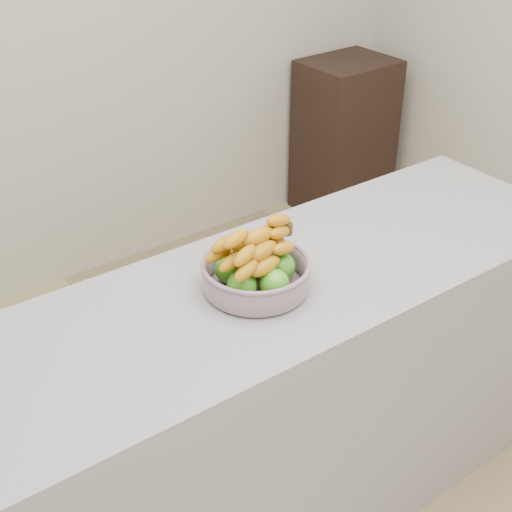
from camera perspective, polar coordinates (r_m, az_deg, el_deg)
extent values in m
cube|color=gray|center=(2.17, 1.23, -11.98)|extent=(2.00, 0.60, 0.90)
cube|color=black|center=(4.06, 7.06, 9.43)|extent=(0.48, 0.39, 0.86)
cylinder|color=#9DAEBC|center=(1.86, 0.00, -2.48)|extent=(0.24, 0.24, 0.01)
torus|color=#9DAEBC|center=(1.82, 0.00, -0.61)|extent=(0.28, 0.28, 0.01)
sphere|color=#349B1A|center=(1.79, 1.50, -2.25)|extent=(0.08, 0.08, 0.08)
sphere|color=#349B1A|center=(1.86, 2.00, -0.86)|extent=(0.08, 0.08, 0.08)
sphere|color=#349B1A|center=(1.89, -0.20, -0.17)|extent=(0.08, 0.08, 0.08)
sphere|color=#349B1A|center=(1.85, -2.14, -1.07)|extent=(0.08, 0.08, 0.08)
sphere|color=#349B1A|center=(1.78, -1.16, -2.39)|extent=(0.08, 0.08, 0.08)
ellipsoid|color=orange|center=(1.78, 0.74, -0.84)|extent=(0.18, 0.08, 0.04)
ellipsoid|color=orange|center=(1.80, -0.22, -0.26)|extent=(0.18, 0.06, 0.04)
ellipsoid|color=orange|center=(1.83, -1.16, 0.30)|extent=(0.18, 0.05, 0.04)
ellipsoid|color=orange|center=(1.78, 0.52, 0.41)|extent=(0.18, 0.09, 0.04)
ellipsoid|color=orange|center=(1.81, -0.51, 1.02)|extent=(0.18, 0.06, 0.04)
ellipsoid|color=orange|center=(1.78, 0.14, 1.56)|extent=(0.18, 0.06, 0.04)
cylinder|color=#413414|center=(1.85, 2.52, 2.21)|extent=(0.03, 0.03, 0.03)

